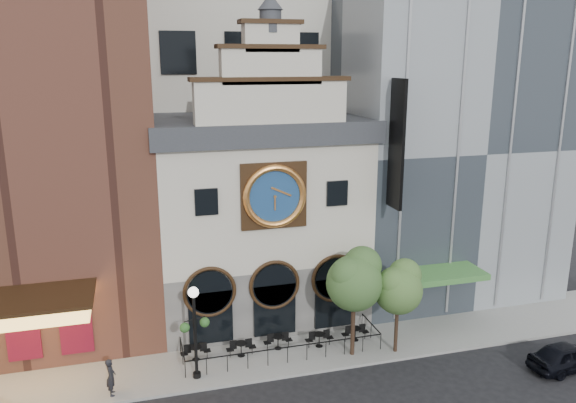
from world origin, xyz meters
The scene contains 16 objects.
ground centered at (0.00, 0.00, 0.00)m, with size 120.00×120.00×0.00m, color black.
sidewalk centered at (0.00, 2.50, 0.07)m, with size 44.00×5.00×0.15m, color gray.
clock_building centered at (0.00, 7.82, 6.69)m, with size 12.60×8.78×18.65m.
theater_building centered at (-13.00, 9.96, 12.60)m, with size 14.00×15.60×25.00m.
retail_building centered at (12.99, 9.99, 10.14)m, with size 14.00×14.40×20.00m.
cafe_railing centered at (0.00, 2.50, 0.60)m, with size 10.60×2.60×0.90m, color black, non-canonical shape.
bistro_0 centered at (-4.60, 2.80, 0.61)m, with size 1.58×0.68×0.90m.
bistro_1 centered at (-2.21, 2.57, 0.61)m, with size 1.58×0.68×0.90m.
bistro_2 centered at (-0.11, 2.77, 0.61)m, with size 1.58×0.68×0.90m.
bistro_3 centered at (2.16, 2.40, 0.61)m, with size 1.58×0.68×0.90m.
bistro_4 centered at (4.34, 2.51, 0.61)m, with size 1.58×0.68×0.90m.
car_right centered at (13.84, -3.02, 0.73)m, with size 1.71×4.26×1.45m, color black.
pedestrian centered at (-8.80, 0.71, 1.07)m, with size 0.67×0.44×1.85m, color black.
lamppost centered at (-4.74, 1.10, 3.15)m, with size 1.50×0.81×4.84m.
tree_left centered at (3.65, 1.17, 4.51)m, with size 3.08×2.97×5.94m.
tree_right centered at (6.03, 0.82, 3.94)m, with size 2.68×2.58×5.16m.
Camera 1 is at (-7.12, -24.26, 15.61)m, focal length 35.00 mm.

